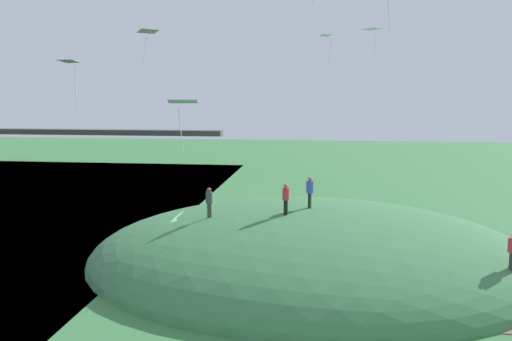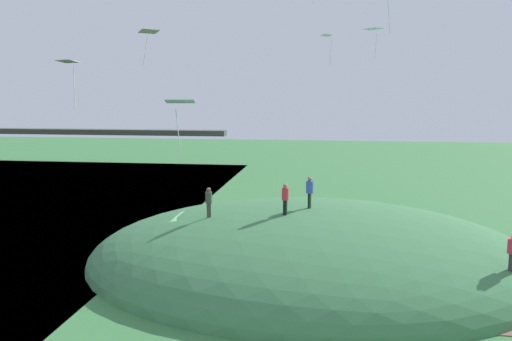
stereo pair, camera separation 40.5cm
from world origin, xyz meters
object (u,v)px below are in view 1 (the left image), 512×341
at_px(person_near_shore, 310,188).
at_px(kite_7, 148,33).
at_px(person_on_hilltop, 209,199).
at_px(person_watching_kites, 286,195).
at_px(mooring_post, 126,260).
at_px(kite_13, 70,64).
at_px(kite_15, 327,39).
at_px(kite_12, 372,30).
at_px(kite_14, 183,104).

height_order(person_near_shore, kite_7, kite_7).
distance_m(person_on_hilltop, kite_7, 11.03).
distance_m(person_watching_kites, person_on_hilltop, 4.20).
height_order(person_on_hilltop, mooring_post, person_on_hilltop).
distance_m(person_near_shore, kite_13, 14.13).
relative_size(person_near_shore, kite_13, 0.89).
relative_size(kite_7, mooring_post, 2.03).
bearing_deg(kite_15, kite_12, 30.94).
relative_size(kite_7, kite_13, 1.08).
bearing_deg(mooring_post, person_near_shore, 14.64).
relative_size(person_watching_kites, kite_15, 0.87).
bearing_deg(kite_14, person_on_hilltop, 93.28).
bearing_deg(person_on_hilltop, person_near_shore, 155.42).
xyz_separation_m(kite_12, kite_14, (-8.72, -13.41, -4.42)).
relative_size(kite_12, kite_14, 0.82).
height_order(person_near_shore, kite_13, kite_13).
height_order(person_near_shore, kite_14, kite_14).
distance_m(kite_12, kite_13, 19.30).
distance_m(person_watching_kites, kite_14, 8.81).
relative_size(person_on_hilltop, kite_14, 0.75).
distance_m(kite_15, mooring_post, 17.52).
height_order(kite_12, mooring_post, kite_12).
height_order(person_on_hilltop, kite_15, kite_15).
relative_size(person_near_shore, kite_7, 0.83).
bearing_deg(kite_12, kite_7, -166.33).
bearing_deg(kite_7, person_watching_kites, -24.13).
bearing_deg(person_near_shore, kite_15, -172.11).
distance_m(kite_12, kite_15, 3.40).
height_order(kite_13, kite_14, kite_13).
bearing_deg(kite_12, mooring_post, -148.78).
height_order(person_watching_kites, kite_15, kite_15).
xyz_separation_m(person_near_shore, kite_15, (0.80, 3.91, 8.55)).
xyz_separation_m(kite_14, mooring_post, (-4.81, 5.21, -8.55)).
distance_m(person_watching_kites, kite_12, 12.76).
xyz_separation_m(kite_7, kite_15, (10.72, 1.59, -0.34)).
height_order(person_on_hilltop, person_near_shore, person_near_shore).
bearing_deg(kite_15, mooring_post, -148.70).
bearing_deg(person_on_hilltop, person_watching_kites, 139.06).
relative_size(person_watching_kites, kite_13, 0.85).
relative_size(kite_7, kite_12, 1.19).
distance_m(kite_7, mooring_post, 13.54).
xyz_separation_m(kite_7, mooring_post, (0.04, -4.90, -12.62)).
distance_m(kite_12, mooring_post, 20.46).
distance_m(kite_14, mooring_post, 11.11).
distance_m(person_near_shore, kite_15, 9.43).
relative_size(person_on_hilltop, kite_15, 0.85).
relative_size(person_watching_kites, kite_7, 0.78).
xyz_separation_m(kite_13, kite_14, (4.69, 0.18, -1.59)).
bearing_deg(person_on_hilltop, kite_12, 178.05).
xyz_separation_m(person_watching_kites, person_near_shore, (1.24, 1.57, 0.11)).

